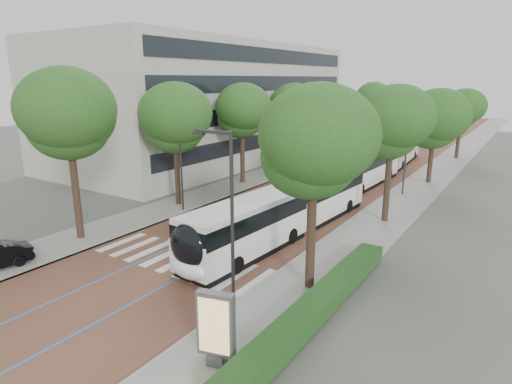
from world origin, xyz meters
TOP-DOWN VIEW (x-y plane):
  - ground at (0.00, 0.00)m, footprint 160.00×160.00m
  - road at (0.00, 40.00)m, footprint 11.00×140.00m
  - sidewalk_left at (-7.50, 40.00)m, footprint 4.00×140.00m
  - sidewalk_right at (7.50, 40.00)m, footprint 4.00×140.00m
  - kerb_left at (-5.60, 40.00)m, footprint 0.20×140.00m
  - kerb_right at (5.60, 40.00)m, footprint 0.20×140.00m
  - zebra_crossing at (0.20, 1.00)m, footprint 10.55×3.60m
  - lane_line_left at (-1.60, 40.00)m, footprint 0.12×126.00m
  - lane_line_right at (1.60, 40.00)m, footprint 0.12×126.00m
  - office_building at (-19.47, 28.00)m, footprint 18.11×40.00m
  - hedge at (9.10, 0.00)m, footprint 1.20×14.00m
  - streetlight_near at (6.62, -3.00)m, footprint 1.82×0.20m
  - streetlight_far at (6.62, 22.00)m, footprint 1.82×0.20m
  - lamp_post_left at (-6.10, 8.00)m, footprint 0.14×0.14m
  - trees_left at (-7.50, 25.08)m, footprint 5.78×60.68m
  - trees_right at (7.70, 22.10)m, footprint 5.95×47.23m
  - lead_bus at (3.05, 7.52)m, footprint 3.73×18.52m
  - bus_queued_0 at (2.70, 23.30)m, footprint 3.00×12.49m
  - bus_queued_1 at (2.34, 36.50)m, footprint 3.21×12.52m
  - ad_panel at (7.59, -5.10)m, footprint 1.39×0.70m

SIDE VIEW (x-z plane):
  - ground at x=0.00m, z-range 0.00..0.00m
  - road at x=0.00m, z-range 0.00..0.02m
  - lane_line_left at x=-1.60m, z-range 0.02..0.03m
  - lane_line_right at x=1.60m, z-range 0.02..0.03m
  - zebra_crossing at x=0.20m, z-range 0.02..0.03m
  - sidewalk_left at x=-7.50m, z-range 0.00..0.12m
  - sidewalk_right at x=7.50m, z-range 0.00..0.12m
  - kerb_left at x=-5.60m, z-range -0.01..0.13m
  - kerb_right at x=5.60m, z-range -0.01..0.13m
  - hedge at x=9.10m, z-range 0.12..0.92m
  - ad_panel at x=7.59m, z-range 0.19..2.97m
  - bus_queued_0 at x=2.70m, z-range 0.02..3.22m
  - bus_queued_1 at x=2.34m, z-range 0.02..3.22m
  - lead_bus at x=3.05m, z-range 0.03..3.23m
  - lamp_post_left at x=-6.10m, z-range 0.12..8.12m
  - streetlight_near at x=6.62m, z-range 0.82..8.82m
  - streetlight_far at x=6.62m, z-range 0.82..8.82m
  - trees_right at x=7.70m, z-range 1.77..10.98m
  - trees_left at x=-7.50m, z-range 1.64..11.70m
  - office_building at x=-19.47m, z-range 0.00..14.00m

